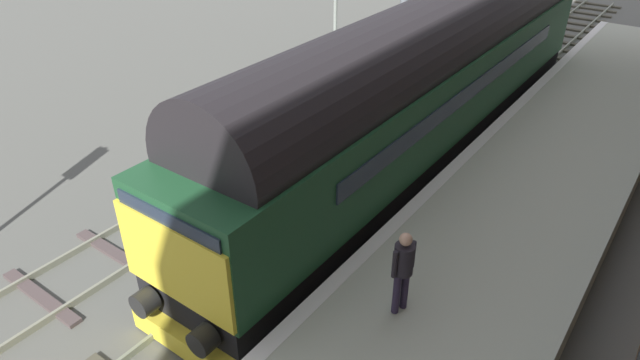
# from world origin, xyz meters

# --- Properties ---
(ground_plane) EXTENTS (140.00, 140.00, 0.00)m
(ground_plane) POSITION_xyz_m (0.00, 0.00, 0.00)
(ground_plane) COLOR #575852
(ground_plane) RESTS_ON ground
(track_main) EXTENTS (2.50, 60.00, 0.15)m
(track_main) POSITION_xyz_m (0.00, -0.00, 0.05)
(track_main) COLOR gray
(track_main) RESTS_ON ground
(track_adjacent_west) EXTENTS (2.50, 60.00, 0.15)m
(track_adjacent_west) POSITION_xyz_m (-3.45, -0.00, 0.06)
(track_adjacent_west) COLOR gray
(track_adjacent_west) RESTS_ON ground
(diesel_locomotive) EXTENTS (2.74, 18.60, 4.68)m
(diesel_locomotive) POSITION_xyz_m (0.00, 7.32, 2.48)
(diesel_locomotive) COLOR black
(diesel_locomotive) RESTS_ON ground
(waiting_passenger) EXTENTS (0.42, 0.49, 1.64)m
(waiting_passenger) POSITION_xyz_m (3.07, 0.49, 1.99)
(waiting_passenger) COLOR #2D243B
(waiting_passenger) RESTS_ON station_platform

